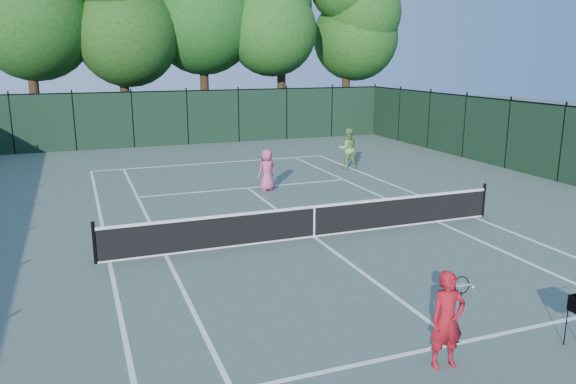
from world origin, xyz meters
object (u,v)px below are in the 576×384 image
object	(u,v)px
player_pink	(267,170)
player_green	(348,149)
coach	(447,320)
loose_ball_midcourt	(473,287)

from	to	relation	value
player_pink	player_green	bearing A→B (deg)	-168.37
player_green	player_pink	bearing A→B (deg)	39.52
player_pink	player_green	distance (m)	5.45
player_pink	coach	bearing A→B (deg)	66.19
player_pink	player_green	size ratio (longest dim) A/B	0.86
coach	player_pink	world-z (taller)	coach
coach	loose_ball_midcourt	bearing A→B (deg)	49.28
player_pink	player_green	xyz separation A→B (m)	(4.73, 2.70, 0.12)
coach	player_green	distance (m)	16.53
player_pink	loose_ball_midcourt	xyz separation A→B (m)	(1.23, -10.31, -0.74)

